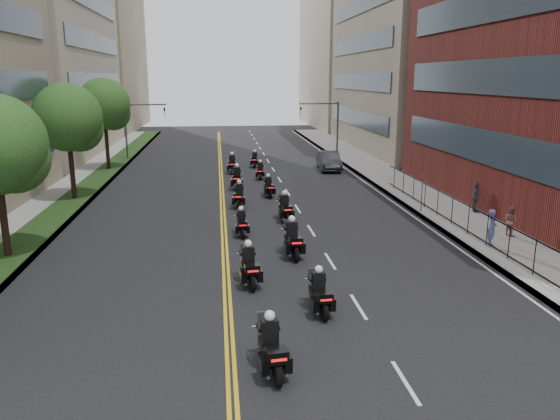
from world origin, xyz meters
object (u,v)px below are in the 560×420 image
at_px(motorcycle_8, 237,179).
at_px(pedestrian_c, 476,197).
at_px(motorcycle_5, 285,209).
at_px(parked_sedan, 329,161).
at_px(motorcycle_10, 232,165).
at_px(pedestrian_b, 511,221).
at_px(pedestrian_a, 492,228).
at_px(motorcycle_1, 319,294).
at_px(motorcycle_11, 255,160).
at_px(motorcycle_4, 242,224).
at_px(motorcycle_7, 268,188).
at_px(motorcycle_3, 292,241).
at_px(motorcycle_6, 239,196).
at_px(motorcycle_0, 271,349).
at_px(motorcycle_9, 260,171).
at_px(motorcycle_2, 249,267).

distance_m(motorcycle_8, pedestrian_c, 16.68).
xyz_separation_m(motorcycle_5, parked_sedan, (6.03, 17.04, 0.11)).
xyz_separation_m(motorcycle_10, pedestrian_b, (13.47, -21.08, 0.20)).
distance_m(parked_sedan, pedestrian_a, 23.49).
relative_size(motorcycle_1, motorcycle_11, 1.06).
bearing_deg(motorcycle_5, motorcycle_4, -138.02).
distance_m(motorcycle_7, motorcycle_11, 12.72).
bearing_deg(motorcycle_5, motorcycle_7, 88.75).
distance_m(motorcycle_5, motorcycle_7, 6.58).
relative_size(motorcycle_1, motorcycle_3, 0.89).
distance_m(pedestrian_a, pedestrian_c, 6.82).
height_order(motorcycle_1, pedestrian_c, pedestrian_c).
xyz_separation_m(motorcycle_1, motorcycle_4, (-2.25, 9.81, -0.05)).
relative_size(motorcycle_6, pedestrian_c, 1.31).
bearing_deg(parked_sedan, motorcycle_11, 164.05).
bearing_deg(motorcycle_4, pedestrian_b, -10.78).
height_order(motorcycle_0, motorcycle_6, motorcycle_0).
height_order(motorcycle_3, pedestrian_c, pedestrian_c).
height_order(motorcycle_0, parked_sedan, motorcycle_0).
bearing_deg(motorcycle_3, pedestrian_b, 4.83).
height_order(motorcycle_5, motorcycle_6, motorcycle_5).
distance_m(motorcycle_10, parked_sedan, 8.56).
relative_size(parked_sedan, pedestrian_c, 2.72).
xyz_separation_m(motorcycle_7, parked_sedan, (6.34, 10.47, 0.18)).
relative_size(motorcycle_1, pedestrian_b, 1.50).
distance_m(motorcycle_11, pedestrian_b, 26.55).
relative_size(motorcycle_0, motorcycle_4, 1.15).
xyz_separation_m(motorcycle_8, parked_sedan, (8.38, 7.52, 0.07)).
bearing_deg(pedestrian_b, motorcycle_8, 26.26).
bearing_deg(motorcycle_1, motorcycle_9, 86.23).
bearing_deg(pedestrian_b, motorcycle_4, 64.55).
height_order(motorcycle_10, parked_sedan, motorcycle_10).
bearing_deg(pedestrian_a, motorcycle_1, 143.74).
distance_m(parked_sedan, pedestrian_b, 22.31).
height_order(motorcycle_6, motorcycle_9, motorcycle_6).
bearing_deg(pedestrian_a, pedestrian_b, -29.58).
xyz_separation_m(motorcycle_0, motorcycle_4, (-0.20, 13.57, -0.09)).
distance_m(motorcycle_2, motorcycle_6, 13.26).
xyz_separation_m(parked_sedan, pedestrian_a, (3.13, -23.27, 0.24)).
xyz_separation_m(motorcycle_3, pedestrian_c, (11.88, 6.49, 0.30)).
relative_size(motorcycle_0, motorcycle_11, 1.12).
relative_size(motorcycle_2, motorcycle_7, 1.13).
relative_size(motorcycle_9, parked_sedan, 0.43).
xyz_separation_m(motorcycle_4, motorcycle_7, (2.26, 9.23, 0.02)).
distance_m(motorcycle_10, pedestrian_b, 25.02).
relative_size(motorcycle_7, motorcycle_10, 0.88).
xyz_separation_m(motorcycle_4, motorcycle_9, (2.24, 15.94, 0.01)).
relative_size(motorcycle_0, pedestrian_a, 1.35).
bearing_deg(motorcycle_0, motorcycle_8, 83.10).
bearing_deg(motorcycle_6, motorcycle_1, -75.98).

